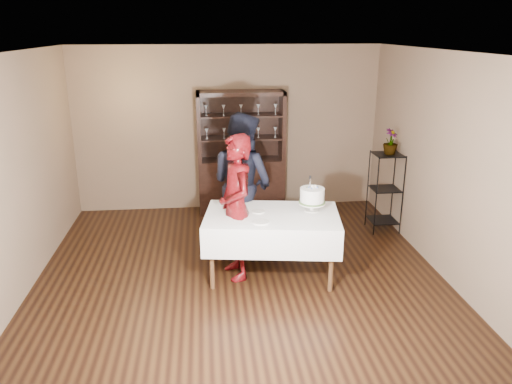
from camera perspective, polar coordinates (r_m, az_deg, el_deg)
floor at (r=6.40m, az=-1.86°, el=-9.18°), size 5.00×5.00×0.00m
ceiling at (r=5.68m, az=-2.15°, el=15.76°), size 5.00×5.00×0.00m
back_wall at (r=8.33m, az=-3.25°, el=7.19°), size 5.00×0.02×2.70m
wall_left at (r=6.25m, az=-25.52°, el=1.64°), size 0.02×5.00×2.70m
wall_right at (r=6.56m, az=20.39°, el=3.01°), size 0.02×5.00×2.70m
china_hutch at (r=8.26m, az=-1.69°, el=2.22°), size 1.40×0.48×2.00m
plant_etagere at (r=7.72m, az=14.53°, el=0.36°), size 0.42×0.42×1.20m
cake_table at (r=6.10m, az=1.82°, el=-4.22°), size 1.74×1.22×0.81m
woman at (r=5.99m, az=-2.27°, el=-1.79°), size 0.58×0.74×1.79m
man at (r=6.70m, az=-1.59°, el=1.00°), size 1.17×1.17×1.92m
cake at (r=6.11m, az=6.44°, el=-0.53°), size 0.33×0.33×0.46m
plate_near at (r=5.77m, az=0.55°, el=-3.44°), size 0.20×0.20×0.01m
plate_far at (r=6.09m, az=0.26°, el=-2.23°), size 0.20×0.20×0.01m
potted_plant at (r=7.52m, az=15.13°, el=5.57°), size 0.30×0.30×0.37m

